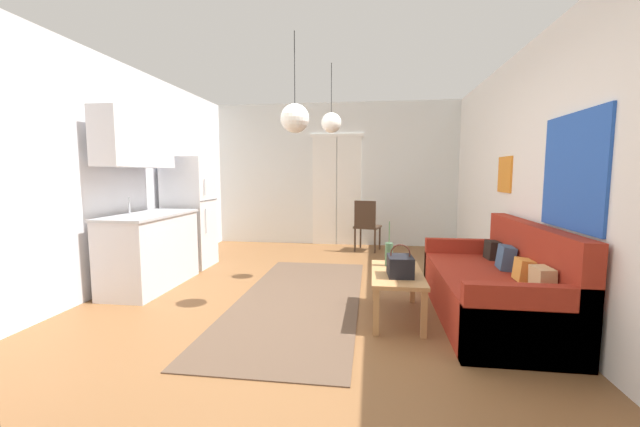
{
  "coord_description": "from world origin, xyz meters",
  "views": [
    {
      "loc": [
        0.72,
        -3.51,
        1.36
      ],
      "look_at": [
        0.09,
        1.09,
        0.87
      ],
      "focal_mm": 21.12,
      "sensor_mm": 36.0,
      "label": 1
    }
  ],
  "objects_px": {
    "coffee_table": "(397,278)",
    "accent_chair": "(367,223)",
    "handbag": "(400,266)",
    "bamboo_vase": "(389,254)",
    "pendant_lamp_far": "(331,123)",
    "pendant_lamp_near": "(295,118)",
    "couch": "(497,289)",
    "refrigerator": "(190,212)"
  },
  "relations": [
    {
      "from": "handbag",
      "to": "couch",
      "type": "bearing_deg",
      "value": 13.71
    },
    {
      "from": "bamboo_vase",
      "to": "coffee_table",
      "type": "bearing_deg",
      "value": -74.84
    },
    {
      "from": "accent_chair",
      "to": "pendant_lamp_near",
      "type": "height_order",
      "value": "pendant_lamp_near"
    },
    {
      "from": "couch",
      "to": "bamboo_vase",
      "type": "bearing_deg",
      "value": 171.29
    },
    {
      "from": "bamboo_vase",
      "to": "pendant_lamp_far",
      "type": "distance_m",
      "value": 1.83
    },
    {
      "from": "accent_chair",
      "to": "pendant_lamp_near",
      "type": "xyz_separation_m",
      "value": [
        -0.66,
        -2.99,
        1.4
      ]
    },
    {
      "from": "refrigerator",
      "to": "pendant_lamp_near",
      "type": "bearing_deg",
      "value": -39.24
    },
    {
      "from": "couch",
      "to": "bamboo_vase",
      "type": "distance_m",
      "value": 1.05
    },
    {
      "from": "accent_chair",
      "to": "pendant_lamp_far",
      "type": "relative_size",
      "value": 1.08
    },
    {
      "from": "couch",
      "to": "coffee_table",
      "type": "height_order",
      "value": "couch"
    },
    {
      "from": "couch",
      "to": "handbag",
      "type": "bearing_deg",
      "value": -166.29
    },
    {
      "from": "accent_chair",
      "to": "pendant_lamp_near",
      "type": "relative_size",
      "value": 0.95
    },
    {
      "from": "handbag",
      "to": "bamboo_vase",
      "type": "bearing_deg",
      "value": 102.52
    },
    {
      "from": "coffee_table",
      "to": "accent_chair",
      "type": "distance_m",
      "value": 3.08
    },
    {
      "from": "coffee_table",
      "to": "pendant_lamp_near",
      "type": "relative_size",
      "value": 1.02
    },
    {
      "from": "bamboo_vase",
      "to": "couch",
      "type": "bearing_deg",
      "value": -8.71
    },
    {
      "from": "pendant_lamp_far",
      "to": "bamboo_vase",
      "type": "bearing_deg",
      "value": -52.8
    },
    {
      "from": "pendant_lamp_near",
      "to": "pendant_lamp_far",
      "type": "height_order",
      "value": "same"
    },
    {
      "from": "couch",
      "to": "pendant_lamp_far",
      "type": "distance_m",
      "value": 2.63
    },
    {
      "from": "refrigerator",
      "to": "pendant_lamp_near",
      "type": "relative_size",
      "value": 1.69
    },
    {
      "from": "coffee_table",
      "to": "handbag",
      "type": "relative_size",
      "value": 3.28
    },
    {
      "from": "handbag",
      "to": "accent_chair",
      "type": "distance_m",
      "value": 3.21
    },
    {
      "from": "refrigerator",
      "to": "accent_chair",
      "type": "xyz_separation_m",
      "value": [
        2.57,
        1.43,
        -0.31
      ]
    },
    {
      "from": "couch",
      "to": "handbag",
      "type": "height_order",
      "value": "couch"
    },
    {
      "from": "accent_chair",
      "to": "bamboo_vase",
      "type": "bearing_deg",
      "value": 110.58
    },
    {
      "from": "handbag",
      "to": "pendant_lamp_far",
      "type": "distance_m",
      "value": 2.09
    },
    {
      "from": "handbag",
      "to": "pendant_lamp_far",
      "type": "relative_size",
      "value": 0.35
    },
    {
      "from": "handbag",
      "to": "accent_chair",
      "type": "height_order",
      "value": "accent_chair"
    },
    {
      "from": "bamboo_vase",
      "to": "refrigerator",
      "type": "height_order",
      "value": "refrigerator"
    },
    {
      "from": "refrigerator",
      "to": "pendant_lamp_far",
      "type": "height_order",
      "value": "pendant_lamp_far"
    },
    {
      "from": "bamboo_vase",
      "to": "pendant_lamp_far",
      "type": "height_order",
      "value": "pendant_lamp_far"
    },
    {
      "from": "couch",
      "to": "bamboo_vase",
      "type": "relative_size",
      "value": 4.35
    },
    {
      "from": "pendant_lamp_near",
      "to": "bamboo_vase",
      "type": "bearing_deg",
      "value": 10.57
    },
    {
      "from": "refrigerator",
      "to": "pendant_lamp_far",
      "type": "relative_size",
      "value": 1.92
    },
    {
      "from": "pendant_lamp_near",
      "to": "pendant_lamp_far",
      "type": "bearing_deg",
      "value": 77.68
    },
    {
      "from": "bamboo_vase",
      "to": "refrigerator",
      "type": "distance_m",
      "value": 3.16
    },
    {
      "from": "handbag",
      "to": "pendant_lamp_far",
      "type": "bearing_deg",
      "value": 121.0
    },
    {
      "from": "coffee_table",
      "to": "bamboo_vase",
      "type": "xyz_separation_m",
      "value": [
        -0.07,
        0.25,
        0.18
      ]
    },
    {
      "from": "couch",
      "to": "handbag",
      "type": "distance_m",
      "value": 0.98
    },
    {
      "from": "handbag",
      "to": "pendant_lamp_near",
      "type": "xyz_separation_m",
      "value": [
        -1.01,
        0.21,
        1.36
      ]
    },
    {
      "from": "handbag",
      "to": "pendant_lamp_far",
      "type": "height_order",
      "value": "pendant_lamp_far"
    },
    {
      "from": "coffee_table",
      "to": "accent_chair",
      "type": "xyz_separation_m",
      "value": [
        -0.33,
        3.06,
        0.12
      ]
    }
  ]
}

